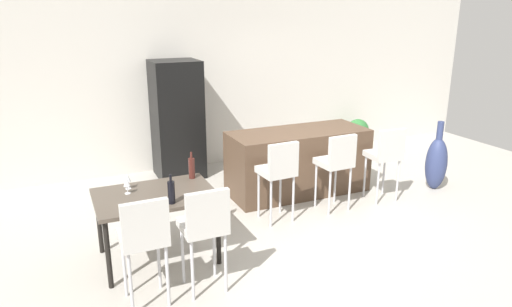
# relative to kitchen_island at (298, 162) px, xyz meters

# --- Properties ---
(ground_plane) EXTENTS (10.00, 10.00, 0.00)m
(ground_plane) POSITION_rel_kitchen_island_xyz_m (-0.29, -0.77, -0.46)
(ground_plane) COLOR #ADA89E
(back_wall) EXTENTS (10.00, 0.12, 2.90)m
(back_wall) POSITION_rel_kitchen_island_xyz_m (-0.29, 1.85, 0.99)
(back_wall) COLOR beige
(back_wall) RESTS_ON ground_plane
(kitchen_island) EXTENTS (2.00, 0.82, 0.92)m
(kitchen_island) POSITION_rel_kitchen_island_xyz_m (0.00, 0.00, 0.00)
(kitchen_island) COLOR #4C3828
(kitchen_island) RESTS_ON ground_plane
(bar_chair_left) EXTENTS (0.42, 0.42, 1.05)m
(bar_chair_left) POSITION_rel_kitchen_island_xyz_m (-0.71, -0.79, 0.24)
(bar_chair_left) COLOR beige
(bar_chair_left) RESTS_ON ground_plane
(bar_chair_middle) EXTENTS (0.42, 0.42, 1.05)m
(bar_chair_middle) POSITION_rel_kitchen_island_xyz_m (0.13, -0.79, 0.24)
(bar_chair_middle) COLOR beige
(bar_chair_middle) RESTS_ON ground_plane
(bar_chair_right) EXTENTS (0.43, 0.43, 1.05)m
(bar_chair_right) POSITION_rel_kitchen_island_xyz_m (0.92, -0.79, 0.24)
(bar_chair_right) COLOR beige
(bar_chair_right) RESTS_ON ground_plane
(dining_table) EXTENTS (1.22, 0.87, 0.74)m
(dining_table) POSITION_rel_kitchen_island_xyz_m (-2.30, -1.09, 0.21)
(dining_table) COLOR #4C4238
(dining_table) RESTS_ON ground_plane
(dining_chair_near) EXTENTS (0.41, 0.41, 1.05)m
(dining_chair_near) POSITION_rel_kitchen_island_xyz_m (-2.57, -1.89, 0.24)
(dining_chair_near) COLOR beige
(dining_chair_near) RESTS_ON ground_plane
(dining_chair_far) EXTENTS (0.40, 0.40, 1.05)m
(dining_chair_far) POSITION_rel_kitchen_island_xyz_m (-2.02, -1.89, 0.24)
(dining_chair_far) COLOR beige
(dining_chair_far) RESTS_ON ground_plane
(wine_bottle_far) EXTENTS (0.07, 0.07, 0.31)m
(wine_bottle_far) POSITION_rel_kitchen_island_xyz_m (-1.81, -0.79, 0.40)
(wine_bottle_far) COLOR #471E19
(wine_bottle_far) RESTS_ON dining_table
(wine_bottle_right) EXTENTS (0.07, 0.07, 0.30)m
(wine_bottle_right) POSITION_rel_kitchen_island_xyz_m (-2.20, -1.41, 0.40)
(wine_bottle_right) COLOR black
(wine_bottle_right) RESTS_ON dining_table
(wine_glass_left) EXTENTS (0.07, 0.07, 0.17)m
(wine_glass_left) POSITION_rel_kitchen_island_xyz_m (-2.53, -0.83, 0.40)
(wine_glass_left) COLOR silver
(wine_glass_left) RESTS_ON dining_table
(wine_glass_middle) EXTENTS (0.07, 0.07, 0.17)m
(wine_glass_middle) POSITION_rel_kitchen_island_xyz_m (-2.56, -0.97, 0.40)
(wine_glass_middle) COLOR silver
(wine_glass_middle) RESTS_ON dining_table
(refrigerator) EXTENTS (0.72, 0.68, 1.84)m
(refrigerator) POSITION_rel_kitchen_island_xyz_m (-1.39, 1.41, 0.46)
(refrigerator) COLOR black
(refrigerator) RESTS_ON ground_plane
(floor_vase) EXTENTS (0.31, 0.31, 1.03)m
(floor_vase) POSITION_rel_kitchen_island_xyz_m (1.93, -0.73, -0.05)
(floor_vase) COLOR navy
(floor_vase) RESTS_ON ground_plane
(potted_plant) EXTENTS (0.41, 0.41, 0.61)m
(potted_plant) POSITION_rel_kitchen_island_xyz_m (2.07, 1.40, -0.10)
(potted_plant) COLOR #38383D
(potted_plant) RESTS_ON ground_plane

